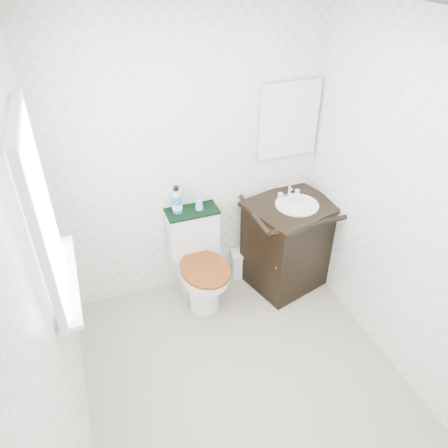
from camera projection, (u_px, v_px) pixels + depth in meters
floor at (246, 380)px, 3.18m from camera, size 2.40×2.40×0.00m
ceiling at (262, 23)px, 1.83m from camera, size 2.40×2.40×0.00m
wall_back at (192, 162)px, 3.44m from camera, size 2.40×0.00×2.40m
wall_front at (382, 440)px, 1.57m from camera, size 2.40×0.00×2.40m
wall_left at (50, 295)px, 2.19m from camera, size 0.00×2.40×2.40m
wall_right at (408, 214)px, 2.81m from camera, size 0.00×2.40×2.40m
window at (39, 210)px, 2.20m from camera, size 0.02×0.70×0.90m
mirror at (289, 120)px, 3.51m from camera, size 0.50×0.02×0.60m
toilet at (198, 264)px, 3.72m from camera, size 0.44×0.64×0.81m
vanity at (288, 242)px, 3.85m from camera, size 0.83×0.76×0.92m
trash_bin at (241, 263)px, 4.07m from camera, size 0.21×0.18×0.27m
towel at (192, 211)px, 3.55m from camera, size 0.43×0.22×0.02m
mouthwash_bottle at (177, 201)px, 3.47m from camera, size 0.08×0.08×0.23m
cup at (199, 205)px, 3.54m from camera, size 0.06×0.06×0.08m
soap_bar at (286, 196)px, 3.73m from camera, size 0.07×0.04×0.02m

